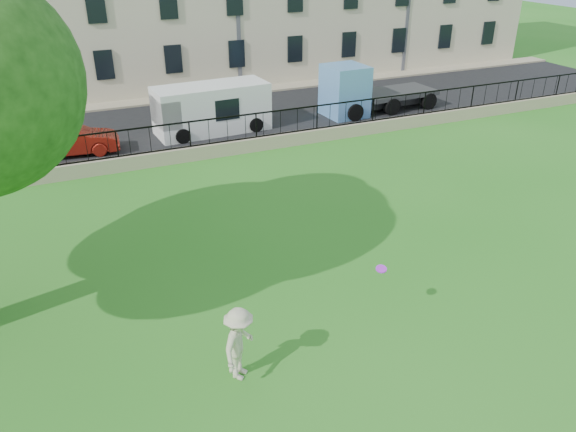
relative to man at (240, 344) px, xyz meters
name	(u,v)px	position (x,y,z in m)	size (l,w,h in m)	color
ground	(316,315)	(2.49, 1.28, -0.88)	(120.00, 120.00, 0.00)	#25771C
retaining_wall	(191,153)	(2.49, 13.28, -0.58)	(50.00, 0.40, 0.60)	tan
iron_railing	(190,134)	(2.49, 13.28, 0.27)	(50.00, 0.05, 1.13)	black
street	(167,129)	(2.49, 17.98, -0.88)	(60.00, 9.00, 0.01)	black
sidewalk	(146,102)	(2.49, 23.18, -0.82)	(60.00, 1.40, 0.12)	tan
man	(240,344)	(0.00, 0.00, 0.00)	(1.14, 0.66, 1.77)	beige
frisbee	(381,269)	(3.79, 0.45, 0.67)	(0.27, 0.27, 0.03)	#B328E8
red_sedan	(71,140)	(-2.11, 16.04, -0.22)	(1.40, 4.02, 1.32)	#B02215
white_van	(212,109)	(4.49, 16.68, 0.26)	(5.45, 2.12, 2.29)	white
blue_truck	(379,86)	(13.83, 16.50, 0.44)	(6.30, 2.24, 2.64)	#609CE3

